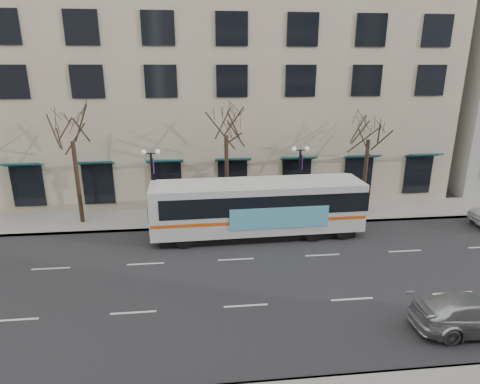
{
  "coord_description": "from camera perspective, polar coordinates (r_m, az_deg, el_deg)",
  "views": [
    {
      "loc": [
        -1.95,
        -17.98,
        10.38
      ],
      "look_at": [
        0.22,
        2.22,
        4.0
      ],
      "focal_mm": 30.0,
      "sensor_mm": 36.0,
      "label": 1
    }
  ],
  "objects": [
    {
      "name": "ground",
      "position": [
        20.85,
        0.04,
        -12.42
      ],
      "size": [
        160.0,
        160.0,
        0.0
      ],
      "primitive_type": "plane",
      "color": "black",
      "rests_on": "ground"
    },
    {
      "name": "sidewalk_far",
      "position": [
        29.7,
        7.8,
        -3.03
      ],
      "size": [
        80.0,
        4.0,
        0.15
      ],
      "primitive_type": "cube",
      "color": "gray",
      "rests_on": "ground"
    },
    {
      "name": "building_hotel",
      "position": [
        39.01,
        -6.6,
        19.71
      ],
      "size": [
        40.0,
        20.0,
        24.0
      ],
      "primitive_type": "cube",
      "color": "tan",
      "rests_on": "ground"
    },
    {
      "name": "tree_far_left",
      "position": [
        28.2,
        -22.94,
        8.58
      ],
      "size": [
        3.6,
        3.6,
        8.34
      ],
      "color": "black",
      "rests_on": "ground"
    },
    {
      "name": "tree_far_mid",
      "position": [
        27.07,
        -1.99,
        10.05
      ],
      "size": [
        3.6,
        3.6,
        8.55
      ],
      "color": "black",
      "rests_on": "ground"
    },
    {
      "name": "tree_far_right",
      "position": [
        29.59,
        17.97,
        8.91
      ],
      "size": [
        3.6,
        3.6,
        8.06
      ],
      "color": "black",
      "rests_on": "ground"
    },
    {
      "name": "lamp_post_left",
      "position": [
        27.38,
        -12.29,
        1.27
      ],
      "size": [
        1.22,
        0.45,
        5.21
      ],
      "color": "black",
      "rests_on": "ground"
    },
    {
      "name": "lamp_post_right",
      "position": [
        28.09,
        8.43,
        1.89
      ],
      "size": [
        1.22,
        0.45,
        5.21
      ],
      "color": "black",
      "rests_on": "ground"
    },
    {
      "name": "city_bus",
      "position": [
        25.21,
        2.72,
        -2.08
      ],
      "size": [
        13.34,
        3.23,
        3.6
      ],
      "rotation": [
        0.0,
        0.0,
        0.03
      ],
      "color": "silver",
      "rests_on": "ground"
    },
    {
      "name": "silver_car",
      "position": [
        19.59,
        30.27,
        -14.71
      ],
      "size": [
        5.08,
        2.15,
        1.46
      ],
      "primitive_type": "imported",
      "rotation": [
        0.0,
        0.0,
        1.55
      ],
      "color": "#AFB3B7",
      "rests_on": "ground"
    }
  ]
}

